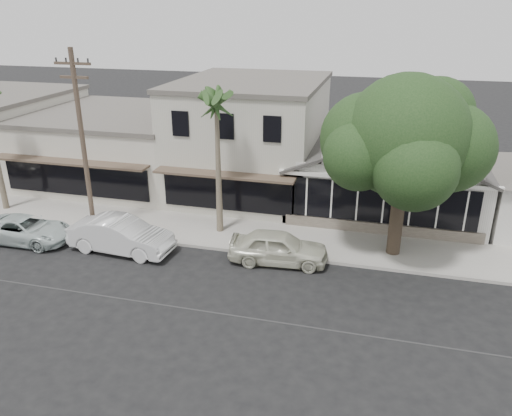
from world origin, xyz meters
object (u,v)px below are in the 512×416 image
(car_0, at_px, (278,247))
(car_1, at_px, (121,235))
(car_2, at_px, (26,230))
(shade_tree, at_px, (404,139))
(utility_pole, at_px, (83,141))

(car_0, distance_m, car_1, 7.33)
(car_2, bearing_deg, car_1, -88.19)
(car_0, xyz_separation_m, car_2, (-12.29, -0.98, -0.11))
(car_0, height_order, shade_tree, shade_tree)
(car_2, bearing_deg, shade_tree, -80.18)
(car_0, height_order, car_2, car_0)
(car_0, relative_size, car_2, 0.96)
(car_0, bearing_deg, shade_tree, -70.28)
(utility_pole, height_order, car_1, utility_pole)
(shade_tree, bearing_deg, utility_pole, -173.97)
(utility_pole, distance_m, shade_tree, 14.64)
(utility_pole, distance_m, car_2, 5.21)
(utility_pole, xyz_separation_m, shade_tree, (14.54, 1.54, 0.63))
(car_2, xyz_separation_m, shade_tree, (17.19, 3.22, 4.79))
(car_1, xyz_separation_m, shade_tree, (12.19, 2.99, 4.61))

